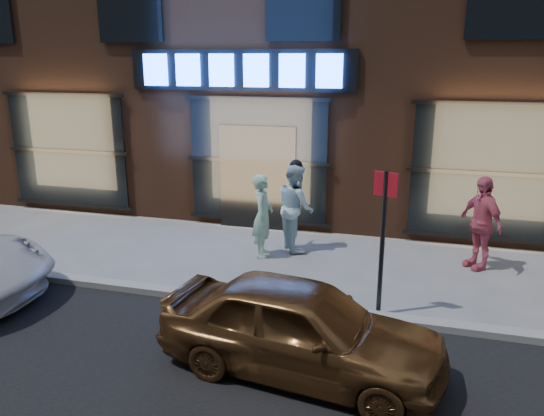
{
  "coord_description": "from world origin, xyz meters",
  "views": [
    {
      "loc": [
        3.48,
        -7.45,
        3.89
      ],
      "look_at": [
        0.98,
        1.6,
        1.2
      ],
      "focal_mm": 35.0,
      "sensor_mm": 36.0,
      "label": 1
    }
  ],
  "objects_px": {
    "man_cap": "(295,207)",
    "passerby": "(481,223)",
    "sign_post": "(383,230)",
    "man_bowtie": "(263,216)",
    "gold_sedan": "(301,328)"
  },
  "relations": [
    {
      "from": "man_bowtie",
      "to": "man_cap",
      "type": "distance_m",
      "value": 0.79
    },
    {
      "from": "passerby",
      "to": "sign_post",
      "type": "relative_size",
      "value": 0.78
    },
    {
      "from": "man_bowtie",
      "to": "man_cap",
      "type": "bearing_deg",
      "value": -49.05
    },
    {
      "from": "gold_sedan",
      "to": "man_bowtie",
      "type": "bearing_deg",
      "value": 30.93
    },
    {
      "from": "gold_sedan",
      "to": "sign_post",
      "type": "relative_size",
      "value": 1.58
    },
    {
      "from": "man_cap",
      "to": "sign_post",
      "type": "distance_m",
      "value": 3.22
    },
    {
      "from": "man_bowtie",
      "to": "gold_sedan",
      "type": "bearing_deg",
      "value": -163.24
    },
    {
      "from": "man_bowtie",
      "to": "gold_sedan",
      "type": "distance_m",
      "value": 4.16
    },
    {
      "from": "gold_sedan",
      "to": "sign_post",
      "type": "xyz_separation_m",
      "value": [
        0.84,
        1.87,
        0.77
      ]
    },
    {
      "from": "man_cap",
      "to": "passerby",
      "type": "distance_m",
      "value": 3.58
    },
    {
      "from": "man_cap",
      "to": "passerby",
      "type": "relative_size",
      "value": 1.01
    },
    {
      "from": "man_cap",
      "to": "passerby",
      "type": "height_order",
      "value": "man_cap"
    },
    {
      "from": "gold_sedan",
      "to": "man_cap",
      "type": "bearing_deg",
      "value": 21.83
    },
    {
      "from": "passerby",
      "to": "gold_sedan",
      "type": "bearing_deg",
      "value": -64.62
    },
    {
      "from": "man_bowtie",
      "to": "passerby",
      "type": "relative_size",
      "value": 0.94
    }
  ]
}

